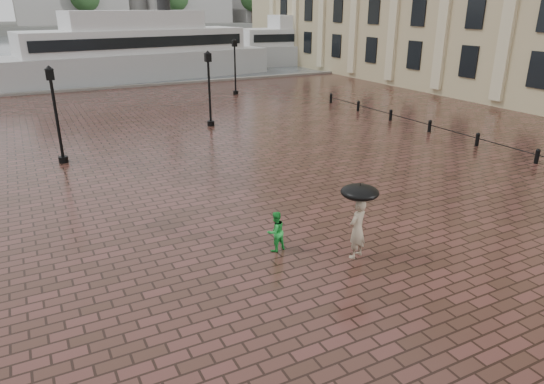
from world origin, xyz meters
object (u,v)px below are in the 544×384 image
at_px(street_lamps, 123,86).
at_px(child_pedestrian, 276,231).
at_px(adult_pedestrian, 357,229).
at_px(ferry_near, 137,51).
at_px(ferry_far, 317,43).

height_order(street_lamps, child_pedestrian, street_lamps).
relative_size(adult_pedestrian, child_pedestrian, 1.44).
relative_size(street_lamps, ferry_near, 0.76).
relative_size(street_lamps, child_pedestrian, 16.93).
height_order(street_lamps, ferry_far, ferry_far).
bearing_deg(street_lamps, adult_pedestrian, -83.87).
distance_m(street_lamps, child_pedestrian, 20.17).
distance_m(street_lamps, adult_pedestrian, 21.72).
bearing_deg(ferry_far, street_lamps, -133.48).
distance_m(adult_pedestrian, child_pedestrian, 2.44).
height_order(street_lamps, ferry_near, ferry_near).
height_order(child_pedestrian, ferry_far, ferry_far).
bearing_deg(street_lamps, child_pedestrian, -88.92).
bearing_deg(child_pedestrian, ferry_far, -133.67).
xyz_separation_m(street_lamps, ferry_near, (5.39, 19.90, 0.40)).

